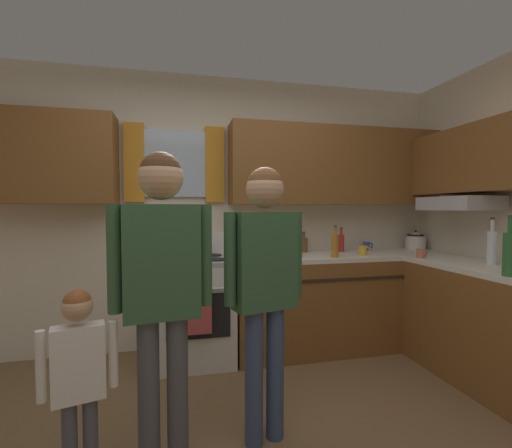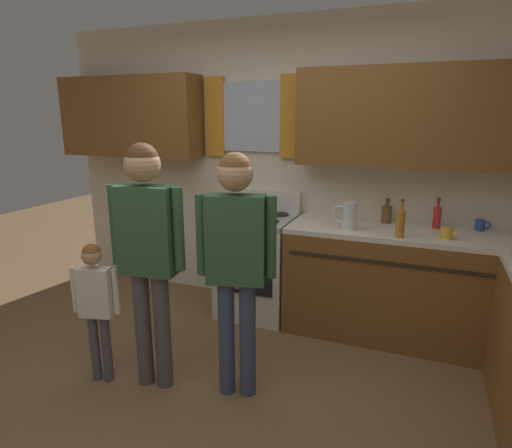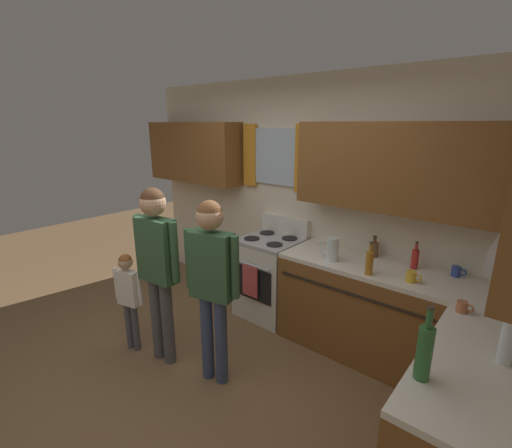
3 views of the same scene
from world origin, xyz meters
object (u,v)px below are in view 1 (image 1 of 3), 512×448
bottle_tall_clear (492,247)px  small_child (79,370)px  stove_oven (197,307)px  bottle_sauce_red (341,242)px  cup_terracotta (421,253)px  water_pitcher (290,245)px  adult_holding_child (162,273)px  bottle_squat_brown (303,244)px  mug_mustard_yellow (363,250)px  mug_cobalt_blue (367,246)px  bottle_oil_amber (335,245)px  stovetop_kettle (416,241)px  bottle_wine_green (509,253)px  adult_in_plaid (265,271)px

bottle_tall_clear → small_child: size_ratio=0.38×
stove_oven → bottle_sauce_red: bearing=5.8°
bottle_sauce_red → cup_terracotta: bearing=-49.7°
water_pitcher → adult_holding_child: (-1.05, -1.15, 0.00)m
bottle_squat_brown → mug_mustard_yellow: bearing=-37.6°
mug_cobalt_blue → mug_mustard_yellow: mug_mustard_yellow is taller
stove_oven → cup_terracotta: 2.04m
bottle_sauce_red → bottle_oil_amber: 0.46m
bottle_sauce_red → mug_cobalt_blue: (0.32, 0.05, -0.05)m
bottle_tall_clear → water_pitcher: bottle_tall_clear is taller
cup_terracotta → stove_oven: bearing=167.8°
stovetop_kettle → adult_holding_child: bearing=-150.8°
adult_holding_child → stovetop_kettle: bearing=29.2°
bottle_sauce_red → cup_terracotta: bottle_sauce_red is taller
mug_mustard_yellow → adult_holding_child: size_ratio=0.07×
bottle_wine_green → bottle_oil_amber: (-0.71, 1.04, -0.04)m
bottle_squat_brown → bottle_oil_amber: bearing=-72.6°
bottle_oil_amber → cup_terracotta: (0.73, -0.19, -0.07)m
small_child → bottle_squat_brown: bearing=43.7°
bottle_sauce_red → cup_terracotta: size_ratio=2.26×
bottle_sauce_red → bottle_squat_brown: (-0.39, 0.05, -0.02)m
stovetop_kettle → adult_in_plaid: 2.38m
bottle_wine_green → stovetop_kettle: 1.45m
bottle_squat_brown → water_pitcher: 0.43m
bottle_oil_amber → bottle_squat_brown: bottle_oil_amber is taller
stovetop_kettle → water_pitcher: 1.52m
cup_terracotta → mug_mustard_yellow: 0.49m
mug_cobalt_blue → stovetop_kettle: stovetop_kettle is taller
adult_holding_child → adult_in_plaid: size_ratio=1.03×
bottle_squat_brown → stovetop_kettle: stovetop_kettle is taller
bottle_oil_amber → adult_holding_child: size_ratio=0.18×
stove_oven → bottle_wine_green: bearing=-33.4°
bottle_squat_brown → adult_holding_child: size_ratio=0.13×
bottle_squat_brown → small_child: bottle_squat_brown is taller
stovetop_kettle → bottle_sauce_red: bearing=178.5°
water_pitcher → stovetop_kettle: bearing=10.5°
adult_holding_child → adult_in_plaid: 0.57m
bottle_sauce_red → water_pitcher: bearing=-155.0°
stove_oven → mug_cobalt_blue: 1.85m
bottle_squat_brown → cup_terracotta: 1.07m
bottle_oil_amber → adult_in_plaid: adult_in_plaid is taller
bottle_wine_green → bottle_sauce_red: bottle_wine_green is taller
bottle_squat_brown → cup_terracotta: (0.87, -0.62, -0.04)m
stove_oven → adult_holding_child: (-0.24, -1.30, 0.55)m
stove_oven → bottle_wine_green: (1.92, -1.27, 0.58)m
bottle_wine_green → bottle_squat_brown: size_ratio=1.92×
adult_in_plaid → bottle_sauce_red: bearing=49.4°
bottle_wine_green → mug_mustard_yellow: (-0.39, 1.11, -0.11)m
bottle_oil_amber → stovetop_kettle: 1.16m
bottle_wine_green → bottle_oil_amber: 1.26m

